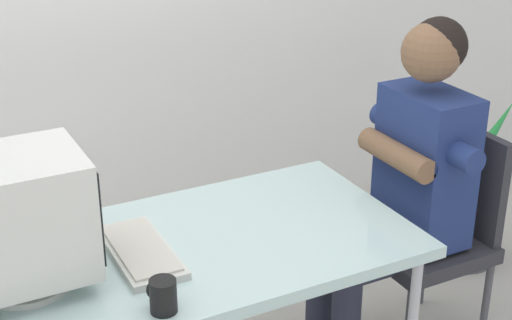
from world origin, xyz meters
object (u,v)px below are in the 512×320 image
Objects in this scene: potted_plant at (469,199)px; office_chair at (436,226)px; desk at (187,258)px; person_seated at (404,180)px; keyboard at (140,251)px; desk_mug at (163,295)px; crt_monitor at (20,218)px.

office_chair is at bearing -144.10° from potted_plant.
office_chair is (1.07, 0.04, -0.17)m from desk.
desk is 0.90m from person_seated.
potted_plant reaches higher than keyboard.
potted_plant is at bearing 21.91° from desk_mug.
desk is 0.37m from desk_mug.
office_chair is at bearing -0.00° from person_seated.
desk_mug is (-1.81, -0.73, 0.44)m from potted_plant.
desk is 1.10× the size of person_seated.
crt_monitor is 2.24m from potted_plant.
crt_monitor is at bearing -178.09° from keyboard.
crt_monitor reaches higher than desk_mug.
keyboard is at bearing 81.76° from desk_mug.
desk_mug is (-1.27, -0.34, 0.26)m from office_chair.
person_seated is (1.39, 0.04, -0.20)m from crt_monitor.
crt_monitor is 1.63m from office_chair.
person_seated reaches higher than desk_mug.
desk_mug is (-0.19, -0.30, 0.10)m from desk.
office_chair is 0.30m from person_seated.
keyboard is (0.35, 0.01, -0.21)m from crt_monitor.
crt_monitor is (-0.50, 0.00, 0.27)m from desk.
desk is 1.65× the size of office_chair.
office_chair is at bearing 14.88° from desk_mug.
office_chair is at bearing 1.29° from crt_monitor.
desk is 0.16m from keyboard.
crt_monitor reaches higher than keyboard.
crt_monitor is 0.41m from keyboard.
crt_monitor is 0.50× the size of potted_plant.
potted_plant is (0.54, 0.39, -0.18)m from office_chair.
person_seated is 1.64× the size of potted_plant.
keyboard is (-0.15, 0.01, 0.06)m from desk.
potted_plant is at bearing 28.44° from person_seated.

